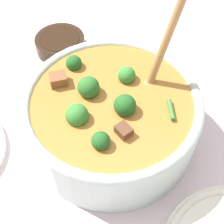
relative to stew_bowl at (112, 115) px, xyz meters
The scene contains 3 objects.
ground_plane 0.06m from the stew_bowl, 104.93° to the right, with size 4.00×4.00×0.00m, color silver.
stew_bowl is the anchor object (origin of this frame).
condiment_bowl 0.26m from the stew_bowl, 72.19° to the left, with size 0.11×0.11×0.03m.
Camera 1 is at (-0.21, -0.22, 0.47)m, focal length 50.00 mm.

